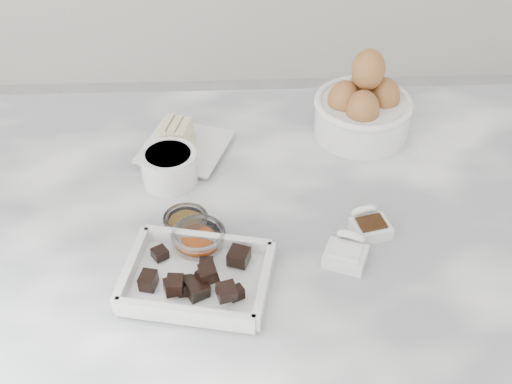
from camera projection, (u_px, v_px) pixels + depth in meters
marble_slab at (244, 233)px, 1.15m from camera, size 1.20×0.80×0.04m
chocolate_dish at (197, 275)px, 1.02m from camera, size 0.24×0.20×0.05m
butter_plate at (183, 143)px, 1.27m from camera, size 0.18×0.18×0.06m
sugar_ramekin at (169, 166)px, 1.20m from camera, size 0.10×0.10×0.06m
egg_bowl at (363, 107)px, 1.29m from camera, size 0.18×0.18×0.17m
honey_bowl at (186, 224)px, 1.11m from camera, size 0.07×0.07×0.03m
zest_bowl at (199, 239)px, 1.08m from camera, size 0.08×0.08×0.04m
vanilla_spoon at (369, 224)px, 1.11m from camera, size 0.07×0.08×0.04m
salt_spoon at (347, 251)px, 1.06m from camera, size 0.08×0.09×0.05m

